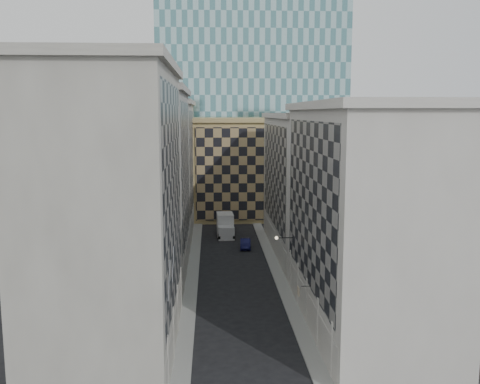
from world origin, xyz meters
name	(u,v)px	position (x,y,z in m)	size (l,w,h in m)	color
sidewalk_west	(192,277)	(-5.25, 30.00, 0.07)	(1.50, 100.00, 0.15)	gray
sidewalk_east	(279,275)	(5.25, 30.00, 0.07)	(1.50, 100.00, 0.15)	gray
bldg_left_a	(114,210)	(-10.88, 11.00, 11.82)	(10.80, 22.80, 23.70)	gray
bldg_left_b	(146,182)	(-10.88, 33.00, 11.32)	(10.80, 22.80, 22.70)	gray
bldg_left_c	(162,168)	(-10.88, 55.00, 10.83)	(10.80, 22.80, 21.70)	gray
bldg_right_a	(361,216)	(10.88, 15.00, 10.32)	(10.80, 26.80, 20.70)	#BCB7AD
bldg_right_b	(308,183)	(10.89, 42.00, 9.85)	(10.80, 28.80, 19.70)	#BCB7AD
tan_block	(237,168)	(2.00, 67.90, 9.44)	(16.80, 14.80, 18.80)	tan
church_tower	(224,78)	(0.00, 82.00, 26.95)	(7.20, 7.20, 51.50)	#2C2722
flagpoles_left	(171,272)	(-5.90, 6.00, 8.00)	(0.10, 6.33, 2.33)	gray
bracket_lamp	(278,238)	(4.38, 24.00, 6.20)	(1.98, 0.36, 0.36)	black
box_truck	(225,226)	(-0.64, 51.93, 1.54)	(2.81, 6.50, 3.53)	silver
dark_car	(245,244)	(2.09, 43.71, 0.70)	(1.49, 4.26, 1.40)	#10123D
shop_sign	(299,291)	(4.95, 13.35, 3.83)	(1.20, 0.79, 0.88)	black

